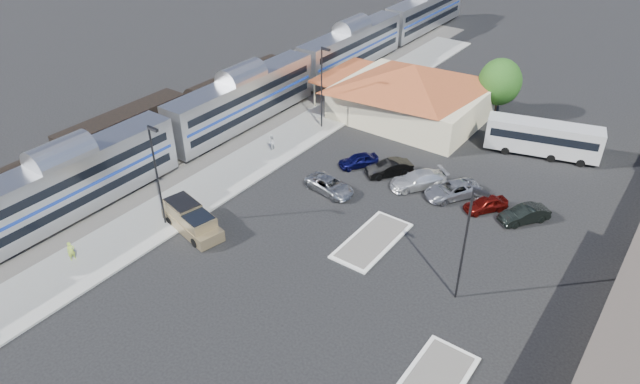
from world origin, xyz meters
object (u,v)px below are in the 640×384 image
Objects in this scene: station_depot at (412,91)px; coach_bus at (543,137)px; pickup_truck at (192,221)px; suv at (330,185)px.

station_depot reaches higher than coach_bus.
station_depot is 2.89× the size of pickup_truck.
station_depot is at bearing 73.74° from coach_bus.
station_depot is 18.27m from suv.
coach_bus is at bearing -20.30° from pickup_truck.
station_depot is 14.75m from coach_bus.
station_depot is 29.61m from pickup_truck.
pickup_truck is at bearing -97.66° from station_depot.
pickup_truck is 0.58× the size of coach_bus.
suv is at bearing 128.36° from coach_bus.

